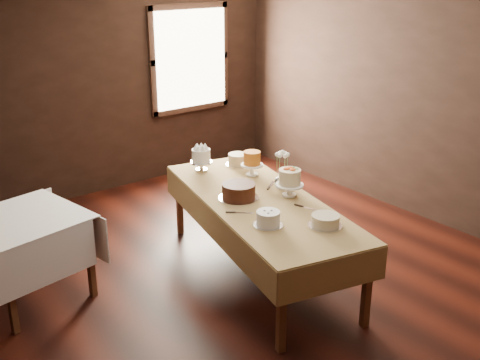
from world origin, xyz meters
name	(u,v)px	position (x,y,z in m)	size (l,w,h in m)	color
floor	(253,278)	(0.00, 0.00, 0.00)	(5.00, 6.00, 0.01)	black
wall_back	(102,84)	(0.00, 3.00, 1.40)	(5.00, 0.02, 2.80)	black
wall_right	(426,99)	(2.50, 0.00, 1.40)	(0.02, 6.00, 2.80)	black
window	(191,59)	(1.30, 2.94, 1.60)	(1.10, 0.05, 1.30)	#FFEABF
display_table	(260,205)	(0.12, 0.05, 0.72)	(1.52, 2.65, 0.77)	#492917
side_table	(24,227)	(-1.77, 0.97, 0.70)	(1.09, 1.09, 0.79)	#492917
cake_meringue	(201,160)	(0.14, 1.04, 0.88)	(0.25, 0.25, 0.25)	silver
cake_speckled	(238,160)	(0.56, 0.94, 0.83)	(0.27, 0.27, 0.13)	silver
cake_caramel	(252,165)	(0.47, 0.60, 0.89)	(0.24, 0.24, 0.27)	white
cake_chocolate	(239,192)	(-0.02, 0.19, 0.84)	(0.38, 0.38, 0.15)	silver
cake_flowers	(289,184)	(0.39, -0.05, 0.89)	(0.27, 0.27, 0.27)	white
cake_swirl	(268,219)	(-0.20, -0.43, 0.83)	(0.28, 0.28, 0.13)	silver
cake_cream	(325,221)	(0.17, -0.73, 0.82)	(0.33, 0.33, 0.10)	silver
cake_server_b	(311,209)	(0.33, -0.40, 0.78)	(0.24, 0.03, 0.01)	silver
cake_server_c	(236,189)	(0.10, 0.39, 0.78)	(0.24, 0.03, 0.01)	silver
cake_server_d	(272,184)	(0.46, 0.28, 0.78)	(0.24, 0.03, 0.01)	silver
cake_server_e	(244,213)	(-0.19, -0.11, 0.78)	(0.24, 0.03, 0.01)	silver
flower_vase	(282,179)	(0.50, 0.17, 0.85)	(0.14, 0.14, 0.15)	#2D2823
flower_bouquet	(282,161)	(0.50, 0.17, 1.04)	(0.14, 0.14, 0.20)	white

